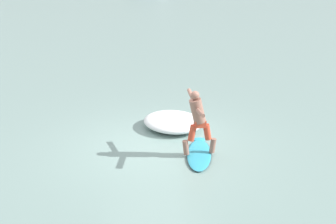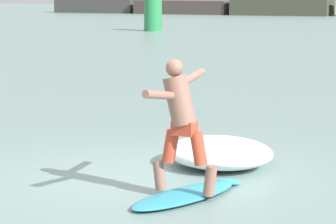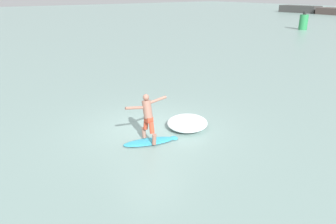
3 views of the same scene
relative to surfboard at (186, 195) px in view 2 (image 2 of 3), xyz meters
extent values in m
plane|color=gray|center=(-0.92, 0.66, -0.04)|extent=(200.00, 200.00, 0.00)
cube|color=#3F3E3C|center=(-34.41, 62.66, 0.70)|extent=(8.39, 3.78, 1.46)
cube|color=#493C38|center=(-24.99, 62.66, 0.59)|extent=(9.33, 4.54, 1.26)
cube|color=#3E4132|center=(-15.57, 62.66, 0.70)|extent=(8.97, 5.03, 1.48)
ellipsoid|color=#30A3C3|center=(-0.01, -0.03, 0.00)|extent=(1.05, 1.80, 0.07)
ellipsoid|color=#30A3C3|center=(0.25, 0.80, 0.00)|extent=(0.37, 0.32, 0.06)
ellipsoid|color=#2D2D33|center=(-0.01, -0.03, 0.00)|extent=(1.07, 1.81, 0.03)
cone|color=black|center=(-0.22, -0.70, -0.10)|extent=(0.06, 0.06, 0.14)
cone|color=black|center=(-0.03, -0.63, -0.10)|extent=(0.06, 0.06, 0.14)
cone|color=black|center=(-0.33, -0.54, -0.10)|extent=(0.06, 0.06, 0.14)
cylinder|color=#926353|center=(-0.33, -0.01, 0.21)|extent=(0.18, 0.14, 0.36)
cylinder|color=#C9432C|center=(-0.19, -0.02, 0.57)|extent=(0.22, 0.16, 0.39)
cylinder|color=#926353|center=(0.31, -0.05, 0.21)|extent=(0.18, 0.14, 0.36)
cylinder|color=#C9432C|center=(0.17, -0.04, 0.57)|extent=(0.22, 0.16, 0.39)
cube|color=#C9432C|center=(-0.01, -0.03, 0.79)|extent=(0.27, 0.21, 0.16)
cylinder|color=#926353|center=(-0.07, -0.03, 1.11)|extent=(0.42, 0.30, 0.61)
sphere|color=#926353|center=(-0.14, -0.02, 1.48)|extent=(0.20, 0.20, 0.20)
cylinder|color=#926353|center=(-0.14, -0.46, 1.22)|extent=(0.16, 0.60, 0.19)
cylinder|color=#926353|center=(-0.10, 0.41, 1.33)|extent=(0.14, 0.60, 0.19)
cylinder|color=#288447|center=(-15.31, 33.25, 0.87)|extent=(1.02, 1.02, 1.82)
ellipsoid|color=white|center=(-0.21, 1.76, 0.15)|extent=(2.16, 2.18, 0.38)
camera|label=1|loc=(-2.98, -9.53, 4.83)|focal=50.00mm
camera|label=2|loc=(3.33, -8.35, 2.38)|focal=85.00mm
camera|label=3|loc=(8.04, -5.31, 4.63)|focal=35.00mm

